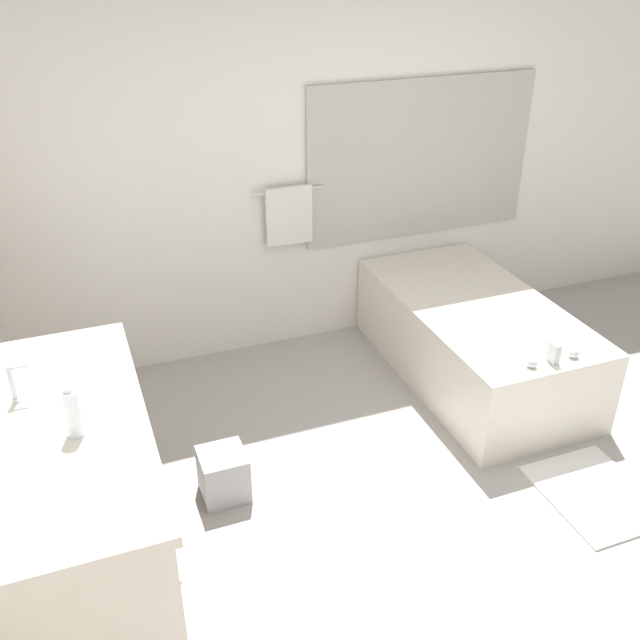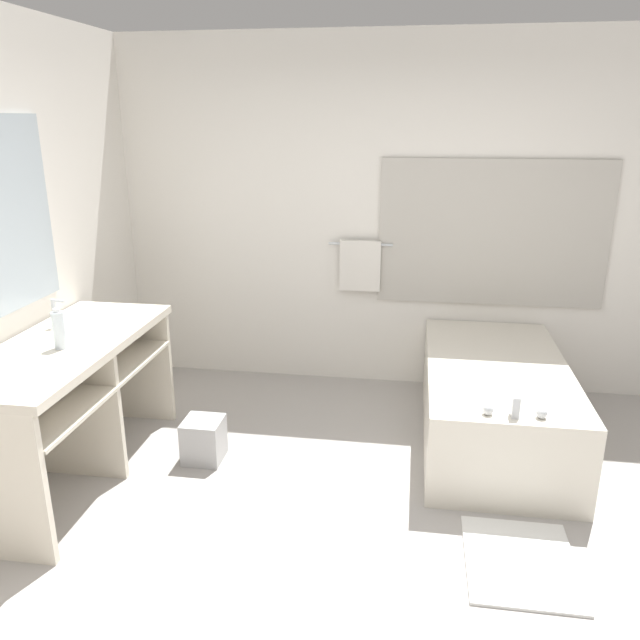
{
  "view_description": "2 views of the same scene",
  "coord_description": "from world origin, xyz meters",
  "views": [
    {
      "loc": [
        -1.71,
        -2.13,
        2.67
      ],
      "look_at": [
        -0.48,
        1.11,
        0.76
      ],
      "focal_mm": 40.0,
      "sensor_mm": 36.0,
      "label": 1
    },
    {
      "loc": [
        0.11,
        -2.62,
        2.09
      ],
      "look_at": [
        -0.46,
        1.11,
        0.86
      ],
      "focal_mm": 35.0,
      "sensor_mm": 36.0,
      "label": 2
    }
  ],
  "objects": [
    {
      "name": "ground_plane",
      "position": [
        0.0,
        0.0,
        0.0
      ],
      "size": [
        16.0,
        16.0,
        0.0
      ],
      "primitive_type": "plane",
      "color": "#A8A39E",
      "rests_on": "ground"
    },
    {
      "name": "wall_back_with_blinds",
      "position": [
        0.02,
        2.23,
        1.35
      ],
      "size": [
        7.4,
        0.13,
        2.7
      ],
      "color": "white",
      "rests_on": "ground_plane"
    },
    {
      "name": "vanity_counter",
      "position": [
        -1.85,
        0.5,
        0.63
      ],
      "size": [
        0.67,
        1.6,
        0.86
      ],
      "color": "beige",
      "rests_on": "ground_plane"
    },
    {
      "name": "sink_faucet",
      "position": [
        -2.04,
        0.72,
        0.95
      ],
      "size": [
        0.09,
        0.04,
        0.18
      ],
      "color": "silver",
      "rests_on": "vanity_counter"
    },
    {
      "name": "bathtub",
      "position": [
        0.69,
        1.31,
        0.3
      ],
      "size": [
        0.9,
        1.75,
        0.67
      ],
      "color": "silver",
      "rests_on": "ground_plane"
    },
    {
      "name": "water_bottle_1",
      "position": [
        -1.81,
        0.39,
        0.97
      ],
      "size": [
        0.07,
        0.07,
        0.23
      ],
      "color": "white",
      "rests_on": "vanity_counter"
    },
    {
      "name": "waste_bin",
      "position": [
        -1.15,
        0.76,
        0.14
      ],
      "size": [
        0.24,
        0.24,
        0.27
      ],
      "color": "#B2B2B2",
      "rests_on": "ground_plane"
    },
    {
      "name": "bath_mat",
      "position": [
        0.7,
        0.05,
        0.01
      ],
      "size": [
        0.53,
        0.65,
        0.02
      ],
      "color": "white",
      "rests_on": "ground_plane"
    }
  ]
}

